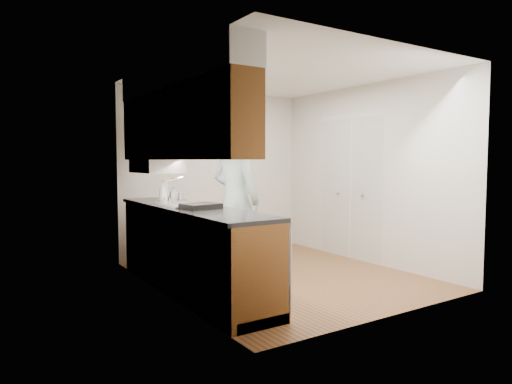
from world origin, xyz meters
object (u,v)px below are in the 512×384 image
at_px(person, 235,190).
at_px(soap_bottle_c, 167,193).
at_px(soap_bottle_b, 173,194).
at_px(soap_bottle_a, 163,192).
at_px(steel_can, 181,197).
at_px(dish_rack, 201,206).

distance_m(person, soap_bottle_c, 0.96).
bearing_deg(soap_bottle_c, soap_bottle_b, -92.03).
distance_m(soap_bottle_a, steel_can, 0.24).
height_order(soap_bottle_a, dish_rack, soap_bottle_a).
xyz_separation_m(person, soap_bottle_c, (-0.58, 0.76, -0.06)).
bearing_deg(person, soap_bottle_c, 18.88).
bearing_deg(soap_bottle_a, soap_bottle_b, 34.50).
bearing_deg(soap_bottle_b, dish_rack, -96.97).
relative_size(soap_bottle_b, steel_can, 1.61).
xyz_separation_m(person, soap_bottle_b, (-0.59, 0.51, -0.06)).
xyz_separation_m(soap_bottle_c, dish_rack, (-0.13, -1.27, -0.05)).
relative_size(soap_bottle_b, dish_rack, 0.49).
bearing_deg(soap_bottle_a, dish_rack, -85.98).
relative_size(soap_bottle_a, soap_bottle_c, 1.61).
height_order(soap_bottle_b, steel_can, soap_bottle_b).
bearing_deg(dish_rack, person, 27.74).
bearing_deg(steel_can, soap_bottle_b, 103.16).
distance_m(soap_bottle_a, dish_rack, 0.91).
distance_m(soap_bottle_a, soap_bottle_b, 0.23).
xyz_separation_m(soap_bottle_b, dish_rack, (-0.13, -1.03, -0.06)).
xyz_separation_m(steel_can, dish_rack, (-0.16, -0.88, -0.03)).
height_order(soap_bottle_b, dish_rack, soap_bottle_b).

